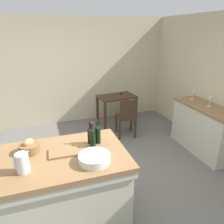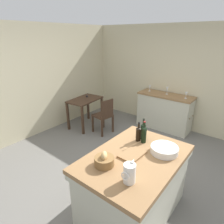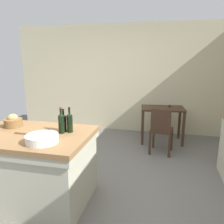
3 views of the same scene
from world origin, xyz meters
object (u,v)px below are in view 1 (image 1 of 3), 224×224
wash_bowl (94,158)px  wine_bottle_amber (90,135)px  pitcher (22,163)px  wine_bottle_dark (98,134)px  island_table (67,184)px  wine_bottle_green (93,137)px  side_cabinet (203,129)px  wine_glass_left (210,100)px  bread_basket (29,148)px  writing_desk (117,101)px  wooden_chair (126,116)px  cutting_board (64,152)px  wine_glass_middle (192,94)px

wash_bowl → wine_bottle_amber: wine_bottle_amber is taller
pitcher → wine_bottle_dark: wine_bottle_dark is taller
island_table → wine_bottle_green: size_ratio=4.54×
side_cabinet → wine_bottle_green: bearing=-163.4°
wine_glass_left → side_cabinet: bearing=176.5°
wine_bottle_amber → wine_glass_left: bearing=14.4°
bread_basket → wine_bottle_dark: (0.83, -0.04, 0.06)m
writing_desk → wine_glass_left: wine_glass_left is taller
wooden_chair → wine_bottle_amber: (-1.19, -1.67, 0.53)m
cutting_board → pitcher: bearing=-151.2°
wine_bottle_amber → wine_bottle_green: size_ratio=0.88×
side_cabinet → wine_bottle_dark: bearing=-164.2°
side_cabinet → wash_bowl: (-2.44, -1.05, 0.48)m
cutting_board → wine_glass_left: (2.78, 0.76, 0.14)m
island_table → side_cabinet: size_ratio=1.05×
island_table → bread_basket: 0.64m
bread_basket → pitcher: bearing=-97.8°
wash_bowl → cutting_board: bearing=135.6°
side_cabinet → bread_basket: bread_basket is taller
wine_bottle_dark → wine_glass_left: bearing=15.5°
side_cabinet → wine_bottle_green: wine_bottle_green is taller
island_table → wine_glass_left: bearing=16.0°
cutting_board → wine_glass_middle: (2.77, 1.24, 0.12)m
writing_desk → bread_basket: (-1.93, -2.32, 0.33)m
wooden_chair → wine_bottle_green: (-1.18, -1.75, 0.55)m
bread_basket → cutting_board: bearing=-21.1°
island_table → wooden_chair: island_table is taller
cutting_board → wine_bottle_dark: wine_bottle_dark is taller
wooden_chair → cutting_board: bearing=-130.7°
wooden_chair → pitcher: pitcher is taller
side_cabinet → wine_glass_left: 0.59m
wine_bottle_dark → wine_bottle_amber: (-0.09, 0.02, -0.01)m
island_table → wine_bottle_green: 0.67m
writing_desk → pitcher: pitcher is taller
wash_bowl → bread_basket: (-0.68, 0.44, 0.02)m
wooden_chair → wine_glass_middle: 1.46m
pitcher → wine_glass_left: pitcher is taller
wine_bottle_green → wine_glass_middle: size_ratio=2.04×
wine_bottle_green → wine_glass_middle: 2.68m
bread_basket → wine_glass_middle: (3.15, 1.09, 0.07)m
pitcher → wine_glass_left: bearing=17.2°
wine_glass_middle → wooden_chair: bearing=155.3°
wine_bottle_green → wine_glass_left: (2.41, 0.71, 0.02)m
wine_bottle_amber → pitcher: bearing=-154.9°
side_cabinet → writing_desk: (-1.19, 1.71, 0.18)m
wine_bottle_amber → wine_bottle_green: bearing=-83.6°
island_table → bread_basket: (-0.38, 0.19, 0.48)m
wine_glass_left → bread_basket: bearing=-169.1°
wooden_chair → wine_bottle_amber: wine_bottle_amber is taller
writing_desk → wash_bowl: wash_bowl is taller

